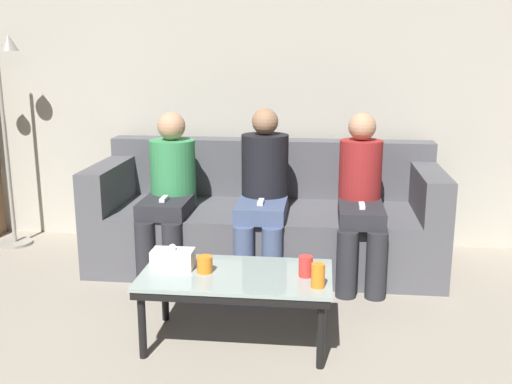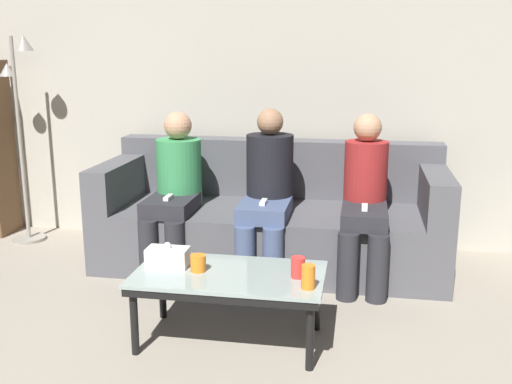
{
  "view_description": "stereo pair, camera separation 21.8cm",
  "coord_description": "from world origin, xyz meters",
  "px_view_note": "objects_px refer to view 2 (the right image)",
  "views": [
    {
      "loc": [
        0.39,
        -0.56,
        1.51
      ],
      "look_at": [
        0.0,
        2.9,
        0.67
      ],
      "focal_mm": 42.0,
      "sensor_mm": 36.0,
      "label": 1
    },
    {
      "loc": [
        0.61,
        -0.53,
        1.51
      ],
      "look_at": [
        0.0,
        2.9,
        0.67
      ],
      "focal_mm": 42.0,
      "sensor_mm": 36.0,
      "label": 2
    }
  ],
  "objects_px": {
    "cup_near_left": "(298,267)",
    "cup_near_right": "(308,277)",
    "coffee_table": "(229,280)",
    "seated_person_mid_right": "(365,197)",
    "seated_person_mid_left": "(267,189)",
    "standing_lamp": "(21,118)",
    "tissue_box": "(168,257)",
    "couch": "(272,220)",
    "cup_far_center": "(198,263)",
    "seated_person_left_end": "(175,187)"
  },
  "relations": [
    {
      "from": "seated_person_left_end",
      "to": "coffee_table",
      "type": "bearing_deg",
      "value": -59.31
    },
    {
      "from": "couch",
      "to": "cup_far_center",
      "type": "relative_size",
      "value": 27.71
    },
    {
      "from": "cup_far_center",
      "to": "tissue_box",
      "type": "bearing_deg",
      "value": 166.09
    },
    {
      "from": "coffee_table",
      "to": "tissue_box",
      "type": "bearing_deg",
      "value": 173.29
    },
    {
      "from": "tissue_box",
      "to": "couch",
      "type": "bearing_deg",
      "value": 72.69
    },
    {
      "from": "seated_person_left_end",
      "to": "seated_person_mid_left",
      "type": "height_order",
      "value": "seated_person_mid_left"
    },
    {
      "from": "couch",
      "to": "seated_person_mid_right",
      "type": "height_order",
      "value": "seated_person_mid_right"
    },
    {
      "from": "cup_near_left",
      "to": "cup_far_center",
      "type": "distance_m",
      "value": 0.52
    },
    {
      "from": "cup_far_center",
      "to": "standing_lamp",
      "type": "distance_m",
      "value": 2.35
    },
    {
      "from": "tissue_box",
      "to": "standing_lamp",
      "type": "bearing_deg",
      "value": 139.74
    },
    {
      "from": "cup_near_right",
      "to": "seated_person_mid_right",
      "type": "height_order",
      "value": "seated_person_mid_right"
    },
    {
      "from": "cup_near_left",
      "to": "cup_near_right",
      "type": "bearing_deg",
      "value": -64.9
    },
    {
      "from": "seated_person_mid_left",
      "to": "cup_near_left",
      "type": "bearing_deg",
      "value": -72.73
    },
    {
      "from": "standing_lamp",
      "to": "tissue_box",
      "type": "bearing_deg",
      "value": -40.26
    },
    {
      "from": "seated_person_left_end",
      "to": "seated_person_mid_left",
      "type": "distance_m",
      "value": 0.65
    },
    {
      "from": "seated_person_mid_left",
      "to": "cup_near_right",
      "type": "bearing_deg",
      "value": -71.78
    },
    {
      "from": "coffee_table",
      "to": "seated_person_mid_left",
      "type": "xyz_separation_m",
      "value": [
        0.04,
        1.03,
        0.25
      ]
    },
    {
      "from": "cup_near_left",
      "to": "standing_lamp",
      "type": "height_order",
      "value": "standing_lamp"
    },
    {
      "from": "couch",
      "to": "cup_near_left",
      "type": "xyz_separation_m",
      "value": [
        0.32,
        -1.25,
        0.13
      ]
    },
    {
      "from": "coffee_table",
      "to": "seated_person_mid_right",
      "type": "relative_size",
      "value": 0.89
    },
    {
      "from": "cup_near_right",
      "to": "tissue_box",
      "type": "bearing_deg",
      "value": 166.9
    },
    {
      "from": "cup_near_left",
      "to": "tissue_box",
      "type": "xyz_separation_m",
      "value": [
        -0.7,
        0.04,
        -0.0
      ]
    },
    {
      "from": "couch",
      "to": "cup_near_right",
      "type": "height_order",
      "value": "couch"
    },
    {
      "from": "coffee_table",
      "to": "tissue_box",
      "type": "distance_m",
      "value": 0.36
    },
    {
      "from": "seated_person_mid_right",
      "to": "couch",
      "type": "bearing_deg",
      "value": 159.24
    },
    {
      "from": "couch",
      "to": "cup_near_right",
      "type": "relative_size",
      "value": 20.14
    },
    {
      "from": "cup_near_left",
      "to": "seated_person_mid_right",
      "type": "distance_m",
      "value": 1.07
    },
    {
      "from": "couch",
      "to": "cup_near_left",
      "type": "distance_m",
      "value": 1.3
    },
    {
      "from": "cup_near_left",
      "to": "seated_person_left_end",
      "type": "relative_size",
      "value": 0.1
    },
    {
      "from": "standing_lamp",
      "to": "seated_person_left_end",
      "type": "xyz_separation_m",
      "value": [
        1.35,
        -0.38,
        -0.41
      ]
    },
    {
      "from": "cup_near_left",
      "to": "standing_lamp",
      "type": "relative_size",
      "value": 0.07
    },
    {
      "from": "coffee_table",
      "to": "standing_lamp",
      "type": "distance_m",
      "value": 2.5
    },
    {
      "from": "seated_person_left_end",
      "to": "cup_near_right",
      "type": "bearing_deg",
      "value": -48.53
    },
    {
      "from": "couch",
      "to": "seated_person_mid_left",
      "type": "bearing_deg",
      "value": -90.0
    },
    {
      "from": "cup_far_center",
      "to": "cup_near_left",
      "type": "bearing_deg",
      "value": 0.3
    },
    {
      "from": "cup_near_left",
      "to": "cup_near_right",
      "type": "xyz_separation_m",
      "value": [
        0.06,
        -0.14,
        0.01
      ]
    },
    {
      "from": "standing_lamp",
      "to": "cup_near_right",
      "type": "bearing_deg",
      "value": -33.04
    },
    {
      "from": "cup_near_left",
      "to": "tissue_box",
      "type": "height_order",
      "value": "tissue_box"
    },
    {
      "from": "seated_person_mid_left",
      "to": "standing_lamp",
      "type": "bearing_deg",
      "value": 169.24
    },
    {
      "from": "couch",
      "to": "coffee_table",
      "type": "xyz_separation_m",
      "value": [
        -0.04,
        -1.25,
        0.03
      ]
    },
    {
      "from": "cup_far_center",
      "to": "standing_lamp",
      "type": "xyz_separation_m",
      "value": [
        -1.79,
        1.41,
        0.56
      ]
    },
    {
      "from": "coffee_table",
      "to": "cup_near_left",
      "type": "relative_size",
      "value": 9.24
    },
    {
      "from": "cup_near_right",
      "to": "couch",
      "type": "bearing_deg",
      "value": 105.5
    },
    {
      "from": "standing_lamp",
      "to": "seated_person_mid_left",
      "type": "xyz_separation_m",
      "value": [
        1.99,
        -0.38,
        -0.39
      ]
    },
    {
      "from": "seated_person_mid_left",
      "to": "coffee_table",
      "type": "bearing_deg",
      "value": -91.98
    },
    {
      "from": "tissue_box",
      "to": "seated_person_mid_right",
      "type": "distance_m",
      "value": 1.41
    },
    {
      "from": "seated_person_mid_right",
      "to": "cup_far_center",
      "type": "bearing_deg",
      "value": -129.98
    },
    {
      "from": "cup_far_center",
      "to": "standing_lamp",
      "type": "relative_size",
      "value": 0.05
    },
    {
      "from": "couch",
      "to": "tissue_box",
      "type": "height_order",
      "value": "couch"
    },
    {
      "from": "couch",
      "to": "coffee_table",
      "type": "bearing_deg",
      "value": -91.63
    }
  ]
}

